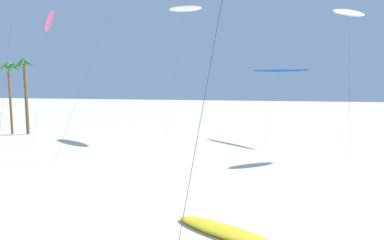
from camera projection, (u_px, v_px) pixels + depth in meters
palm_tree_1 at (25, 77)px, 43.95m from camera, size 3.54×3.57×10.55m
palm_tree_2 at (9, 74)px, 43.73m from camera, size 4.49×4.16×10.07m
flying_kite_0 at (278, 70)px, 40.27m from camera, size 7.14×8.50×9.17m
flying_kite_3 at (185, 9)px, 43.95m from camera, size 6.49×5.31×18.23m
flying_kite_4 at (49, 22)px, 43.25m from camera, size 5.70×9.25×16.76m
flying_kite_7 at (349, 13)px, 32.02m from camera, size 4.53×5.46×14.80m
grounded_kite_3 at (226, 231)px, 14.49m from camera, size 5.44×3.35×0.31m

